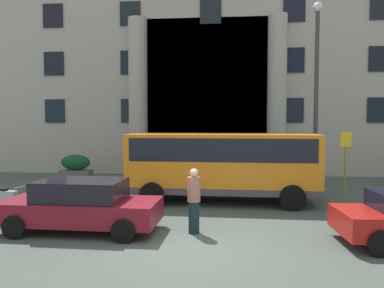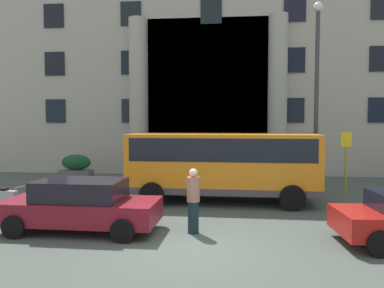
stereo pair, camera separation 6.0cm
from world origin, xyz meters
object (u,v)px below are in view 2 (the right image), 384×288
(orange_minibus, at_px, (222,161))
(hedge_planter_east, at_px, (197,167))
(motorcycle_near_kerb, at_px, (4,199))
(lamppost_plaza_centre, at_px, (317,84))
(hedge_planter_west, at_px, (76,167))
(bus_stop_sign, at_px, (346,157))
(parked_compact_extra, at_px, (81,205))
(pedestrian_woman_dark_dress, at_px, (193,200))
(hedge_planter_far_east, at_px, (297,170))

(orange_minibus, height_order, hedge_planter_east, orange_minibus)
(motorcycle_near_kerb, xyz_separation_m, lamppost_plaza_centre, (11.36, 4.50, 4.23))
(hedge_planter_west, height_order, lamppost_plaza_centre, lamppost_plaza_centre)
(bus_stop_sign, relative_size, hedge_planter_west, 1.61)
(parked_compact_extra, height_order, pedestrian_woman_dark_dress, pedestrian_woman_dark_dress)
(bus_stop_sign, bearing_deg, lamppost_plaza_centre, 153.92)
(motorcycle_near_kerb, relative_size, pedestrian_woman_dark_dress, 1.11)
(motorcycle_near_kerb, bearing_deg, hedge_planter_far_east, 42.94)
(hedge_planter_east, xyz_separation_m, parked_compact_extra, (-2.46, -9.56, 0.02))
(orange_minibus, xyz_separation_m, hedge_planter_far_east, (3.68, 5.08, -0.94))
(orange_minibus, relative_size, motorcycle_near_kerb, 3.59)
(hedge_planter_east, bearing_deg, orange_minibus, -74.65)
(parked_compact_extra, height_order, motorcycle_near_kerb, parked_compact_extra)
(hedge_planter_far_east, bearing_deg, motorcycle_near_kerb, -146.15)
(hedge_planter_west, relative_size, parked_compact_extra, 0.38)
(hedge_planter_east, bearing_deg, parked_compact_extra, -104.45)
(orange_minibus, bearing_deg, parked_compact_extra, -130.38)
(parked_compact_extra, bearing_deg, motorcycle_near_kerb, 152.27)
(orange_minibus, distance_m, bus_stop_sign, 5.29)
(hedge_planter_far_east, relative_size, pedestrian_woman_dark_dress, 0.87)
(lamppost_plaza_centre, bearing_deg, hedge_planter_west, 166.37)
(motorcycle_near_kerb, bearing_deg, parked_compact_extra, -20.09)
(pedestrian_woman_dark_dress, bearing_deg, motorcycle_near_kerb, 129.59)
(lamppost_plaza_centre, bearing_deg, parked_compact_extra, -140.48)
(pedestrian_woman_dark_dress, bearing_deg, parked_compact_extra, 147.00)
(hedge_planter_east, height_order, pedestrian_woman_dark_dress, pedestrian_woman_dark_dress)
(orange_minibus, bearing_deg, hedge_planter_far_east, 55.62)
(lamppost_plaza_centre, bearing_deg, pedestrian_woman_dark_dress, -126.25)
(motorcycle_near_kerb, relative_size, lamppost_plaza_centre, 0.25)
(hedge_planter_west, bearing_deg, lamppost_plaza_centre, -13.63)
(bus_stop_sign, distance_m, parked_compact_extra, 10.77)
(hedge_planter_far_east, height_order, pedestrian_woman_dark_dress, pedestrian_woman_dark_dress)
(bus_stop_sign, bearing_deg, orange_minibus, -162.50)
(orange_minibus, distance_m, hedge_planter_east, 5.49)
(hedge_planter_east, distance_m, parked_compact_extra, 9.87)
(hedge_planter_far_east, height_order, parked_compact_extra, parked_compact_extra)
(pedestrian_woman_dark_dress, bearing_deg, hedge_planter_west, 93.02)
(bus_stop_sign, bearing_deg, hedge_planter_far_east, 111.33)
(bus_stop_sign, distance_m, lamppost_plaza_centre, 3.28)
(bus_stop_sign, bearing_deg, hedge_planter_east, 150.71)
(hedge_planter_far_east, bearing_deg, hedge_planter_east, 178.35)
(bus_stop_sign, relative_size, hedge_planter_east, 1.25)
(orange_minibus, height_order, parked_compact_extra, orange_minibus)
(bus_stop_sign, xyz_separation_m, hedge_planter_west, (-12.95, 3.41, -1.00))
(bus_stop_sign, relative_size, lamppost_plaza_centre, 0.33)
(motorcycle_near_kerb, distance_m, lamppost_plaza_centre, 12.93)
(orange_minibus, height_order, hedge_planter_west, orange_minibus)
(hedge_planter_far_east, bearing_deg, orange_minibus, -125.96)
(hedge_planter_west, height_order, pedestrian_woman_dark_dress, pedestrian_woman_dark_dress)
(bus_stop_sign, height_order, lamppost_plaza_centre, lamppost_plaza_centre)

